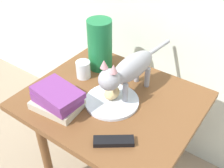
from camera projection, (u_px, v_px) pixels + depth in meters
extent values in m
cube|color=brown|center=(112.00, 101.00, 1.21)|extent=(0.75, 0.64, 0.03)
cylinder|color=brown|center=(45.00, 153.00, 1.35)|extent=(0.04, 0.04, 0.56)
cylinder|color=brown|center=(103.00, 102.00, 1.66)|extent=(0.04, 0.04, 0.56)
cylinder|color=brown|center=(175.00, 136.00, 1.44)|extent=(0.04, 0.04, 0.56)
cylinder|color=silver|center=(112.00, 101.00, 1.18)|extent=(0.24, 0.24, 0.01)
ellipsoid|color=#E0BC7A|center=(112.00, 93.00, 1.17)|extent=(0.06, 0.08, 0.05)
cylinder|color=#99999E|center=(125.00, 94.00, 1.15)|extent=(0.02, 0.02, 0.10)
cylinder|color=#99999E|center=(115.00, 88.00, 1.18)|extent=(0.02, 0.02, 0.10)
cylinder|color=#99999E|center=(147.00, 77.00, 1.24)|extent=(0.02, 0.02, 0.10)
cylinder|color=#99999E|center=(137.00, 72.00, 1.27)|extent=(0.02, 0.02, 0.10)
ellipsoid|color=#99999E|center=(133.00, 67.00, 1.16)|extent=(0.12, 0.27, 0.11)
sphere|color=#99999E|center=(109.00, 80.00, 1.06)|extent=(0.09, 0.09, 0.09)
cone|color=tan|center=(114.00, 69.00, 1.01)|extent=(0.03, 0.03, 0.03)
cone|color=tan|center=(105.00, 64.00, 1.04)|extent=(0.03, 0.03, 0.03)
cylinder|color=#99999E|center=(159.00, 47.00, 1.28)|extent=(0.04, 0.16, 0.02)
cube|color=#BCB299|center=(57.00, 105.00, 1.14)|extent=(0.22, 0.16, 0.03)
cube|color=#72337A|center=(57.00, 98.00, 1.12)|extent=(0.19, 0.14, 0.04)
cube|color=#72337A|center=(57.00, 92.00, 1.09)|extent=(0.22, 0.16, 0.03)
cylinder|color=#196B38|center=(100.00, 45.00, 1.33)|extent=(0.12, 0.12, 0.26)
cylinder|color=silver|center=(83.00, 69.00, 1.31)|extent=(0.07, 0.07, 0.08)
cylinder|color=silver|center=(84.00, 73.00, 1.32)|extent=(0.06, 0.06, 0.04)
cube|color=black|center=(114.00, 141.00, 0.99)|extent=(0.15, 0.13, 0.02)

